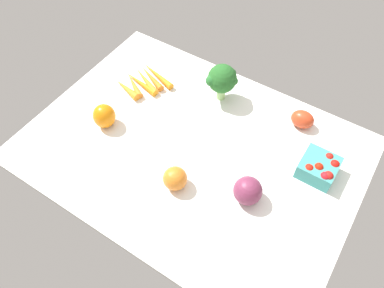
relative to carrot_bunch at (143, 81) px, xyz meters
The scene contains 8 objects.
tablecloth 34.29cm from the carrot_bunch, 154.45° to the left, with size 104.00×76.00×2.00cm, color white.
carrot_bunch is the anchor object (origin of this frame).
heirloom_tomato_orange 44.90cm from the carrot_bunch, 139.69° to the left, with size 7.26×7.26×7.26cm, color orange.
bell_pepper_orange 22.34cm from the carrot_bunch, 93.42° to the left, with size 7.44×7.44×8.39cm, color orange.
berry_basket 68.26cm from the carrot_bunch, behind, with size 10.73×10.73×6.63cm.
red_onion_center 58.21cm from the carrot_bunch, 158.36° to the left, with size 8.40×8.40×8.40cm, color #772E4C.
broccoli_head 29.85cm from the carrot_bunch, 161.02° to the right, with size 9.98×10.24×14.05cm.
roma_tomato 57.86cm from the carrot_bunch, 167.01° to the right, with size 7.70×5.91×5.91cm, color red.
Camera 1 is at (-39.03, 60.43, 100.27)cm, focal length 35.51 mm.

